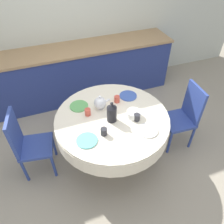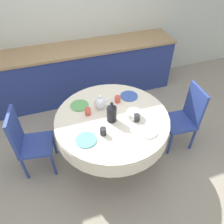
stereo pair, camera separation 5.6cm
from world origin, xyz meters
name	(u,v)px [view 2 (the right image)]	position (x,y,z in m)	size (l,w,h in m)	color
ground_plane	(112,155)	(0.00, 0.00, 0.00)	(12.00, 12.00, 0.00)	#9E937F
wall_back	(75,18)	(0.00, 1.91, 1.30)	(7.00, 0.05, 2.60)	beige
kitchen_counter	(84,72)	(0.00, 1.57, 0.48)	(3.24, 0.64, 0.95)	navy
dining_table	(112,124)	(0.00, 0.00, 0.63)	(1.39, 1.39, 0.76)	olive
chair_left	(185,116)	(1.04, -0.06, 0.52)	(0.42, 0.42, 0.96)	#2D428E
chair_right	(28,141)	(-1.03, 0.17, 0.52)	(0.46, 0.46, 0.96)	#2D428E
plate_near_left	(86,140)	(-0.38, -0.26, 0.76)	(0.23, 0.23, 0.01)	#60BCB7
cup_near_left	(103,131)	(-0.18, -0.23, 0.80)	(0.07, 0.07, 0.09)	#28282D
plate_near_right	(147,131)	(0.30, -0.35, 0.76)	(0.23, 0.23, 0.01)	white
cup_near_right	(137,118)	(0.25, -0.15, 0.80)	(0.07, 0.07, 0.09)	#28282D
plate_far_left	(80,105)	(-0.33, 0.33, 0.76)	(0.23, 0.23, 0.01)	#5BA85B
cup_far_left	(88,112)	(-0.26, 0.14, 0.80)	(0.07, 0.07, 0.09)	#CC4C3D
plate_far_right	(129,96)	(0.35, 0.31, 0.76)	(0.23, 0.23, 0.01)	#3856AD
cup_far_right	(118,99)	(0.16, 0.25, 0.80)	(0.07, 0.07, 0.09)	#CC4C3D
coffee_carafe	(112,113)	(-0.02, -0.05, 0.87)	(0.12, 0.12, 0.27)	black
teapot	(101,103)	(-0.08, 0.20, 0.84)	(0.21, 0.15, 0.20)	white
fruit_bowl	(134,114)	(0.25, -0.08, 0.80)	(0.17, 0.17, 0.08)	silver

